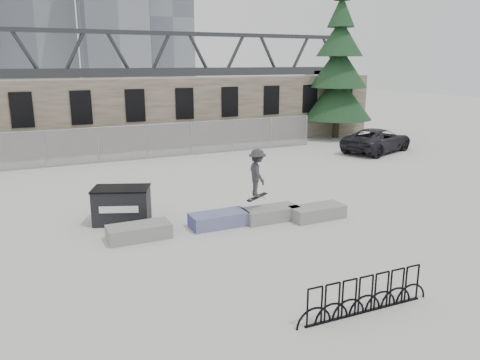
# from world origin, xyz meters

# --- Properties ---
(ground) EXTENTS (120.00, 120.00, 0.00)m
(ground) POSITION_xyz_m (0.00, 0.00, 0.00)
(ground) COLOR #BBBBB6
(ground) RESTS_ON ground
(stone_wall) EXTENTS (36.00, 2.58, 4.50)m
(stone_wall) POSITION_xyz_m (0.00, 16.24, 2.26)
(stone_wall) COLOR brown
(stone_wall) RESTS_ON ground
(chainlink_fence) EXTENTS (22.06, 0.06, 2.02)m
(chainlink_fence) POSITION_xyz_m (-0.00, 12.50, 1.04)
(chainlink_fence) COLOR gray
(chainlink_fence) RESTS_ON ground
(planter_far_left) EXTENTS (2.00, 0.90, 0.48)m
(planter_far_left) POSITION_xyz_m (-3.42, 0.05, 0.26)
(planter_far_left) COLOR gray
(planter_far_left) RESTS_ON ground
(planter_center_left) EXTENTS (2.00, 0.90, 0.48)m
(planter_center_left) POSITION_xyz_m (-0.64, 0.07, 0.26)
(planter_center_left) COLOR navy
(planter_center_left) RESTS_ON ground
(planter_center_right) EXTENTS (2.00, 0.90, 0.48)m
(planter_center_right) POSITION_xyz_m (1.30, -0.14, 0.26)
(planter_center_right) COLOR gray
(planter_center_right) RESTS_ON ground
(planter_offset) EXTENTS (2.00, 0.90, 0.48)m
(planter_offset) POSITION_xyz_m (2.92, -0.70, 0.26)
(planter_offset) COLOR gray
(planter_offset) RESTS_ON ground
(dumpster) EXTENTS (2.24, 1.82, 1.28)m
(dumpster) POSITION_xyz_m (-3.58, 1.87, 0.64)
(dumpster) COLOR black
(dumpster) RESTS_ON ground
(bike_rack) EXTENTS (3.59, 0.13, 0.90)m
(bike_rack) POSITION_xyz_m (0.15, -6.68, 0.44)
(bike_rack) COLOR black
(bike_rack) RESTS_ON ground
(spruce_tree) EXTENTS (5.11, 5.11, 11.50)m
(spruce_tree) POSITION_xyz_m (14.78, 14.36, 4.73)
(spruce_tree) COLOR #38281E
(spruce_tree) RESTS_ON ground
(truss_bridge) EXTENTS (70.00, 3.00, 9.80)m
(truss_bridge) POSITION_xyz_m (10.00, 55.00, 4.13)
(truss_bridge) COLOR #2D3033
(truss_bridge) RESTS_ON ground
(suv) EXTENTS (5.86, 4.13, 1.48)m
(suv) POSITION_xyz_m (13.69, 8.54, 0.74)
(suv) COLOR black
(suv) RESTS_ON ground
(skateboarder) EXTENTS (0.81, 1.18, 1.84)m
(skateboarder) POSITION_xyz_m (0.81, 0.01, 1.76)
(skateboarder) COLOR #2E2E31
(skateboarder) RESTS_ON ground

